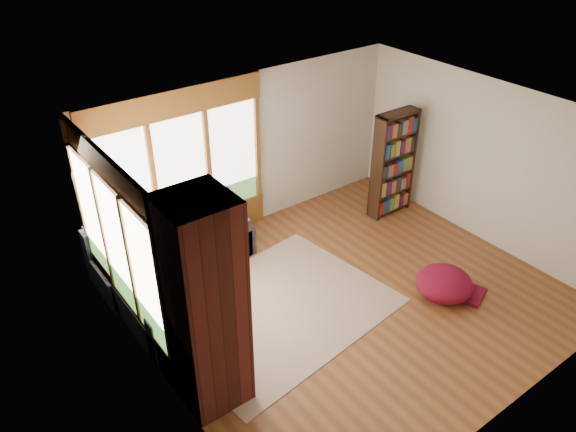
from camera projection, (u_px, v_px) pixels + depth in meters
floor at (348, 297)px, 7.95m from camera, size 5.50×5.50×0.00m
ceiling at (361, 125)px, 6.58m from camera, size 5.50×5.50×0.00m
wall_back at (249, 153)px, 8.98m from camera, size 5.50×0.04×2.60m
wall_front at (524, 326)px, 5.56m from camera, size 5.50×0.04×2.60m
wall_left at (159, 302)px, 5.87m from camera, size 0.04×5.00×2.60m
wall_right at (486, 163)px, 8.66m from camera, size 0.04×5.00×2.60m
windows_back at (182, 171)px, 8.32m from camera, size 2.82×0.10×1.90m
windows_left at (117, 245)px, 6.68m from camera, size 0.10×2.62×1.90m
roller_blind at (89, 188)px, 7.05m from camera, size 0.03×0.72×0.90m
brick_chimney at (205, 307)px, 5.81m from camera, size 0.70×0.70×2.60m
sectional_sofa at (167, 271)px, 7.96m from camera, size 2.20×2.20×0.80m
area_rug at (276, 309)px, 7.72m from camera, size 3.27×2.66×0.01m
bookshelf at (393, 164)px, 9.46m from camera, size 0.79×0.26×1.85m
pouf at (444, 283)px, 7.86m from camera, size 0.93×0.93×0.43m
dog_tan at (163, 240)px, 7.77m from camera, size 1.03×0.93×0.50m
dog_brindle at (189, 266)px, 7.34m from camera, size 0.71×0.84×0.41m
throw_pillows at (161, 237)px, 7.82m from camera, size 1.98×1.68×0.45m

